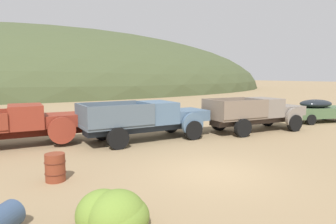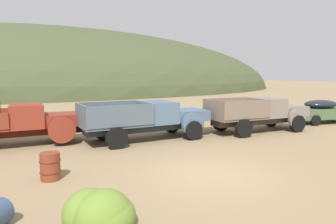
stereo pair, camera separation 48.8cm
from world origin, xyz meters
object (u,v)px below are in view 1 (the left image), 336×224
(oil_drum_by_truck, at_px, (55,167))
(truck_primer_gray, at_px, (262,113))
(truck_chalk_blue, at_px, (155,119))
(oil_drum_tipped, at_px, (0,221))
(truck_rust_red, at_px, (22,124))
(car_weathered_green, at_px, (320,110))

(oil_drum_by_truck, bearing_deg, truck_primer_gray, 11.22)
(oil_drum_by_truck, bearing_deg, truck_chalk_blue, 33.20)
(oil_drum_by_truck, relative_size, oil_drum_tipped, 0.85)
(truck_primer_gray, relative_size, oil_drum_by_truck, 7.41)
(truck_rust_red, bearing_deg, oil_drum_tipped, -94.67)
(truck_rust_red, distance_m, truck_chalk_blue, 6.10)
(truck_rust_red, relative_size, oil_drum_tipped, 6.44)
(oil_drum_by_truck, xyz_separation_m, oil_drum_tipped, (-1.65, -2.66, -0.13))
(truck_rust_red, height_order, truck_primer_gray, truck_rust_red)
(car_weathered_green, bearing_deg, truck_chalk_blue, -169.85)
(car_weathered_green, distance_m, oil_drum_by_truck, 18.20)
(truck_rust_red, height_order, truck_chalk_blue, truck_rust_red)
(car_weathered_green, bearing_deg, oil_drum_tipped, -149.60)
(oil_drum_tipped, bearing_deg, truck_primer_gray, 20.23)
(truck_primer_gray, relative_size, car_weathered_green, 1.27)
(truck_rust_red, xyz_separation_m, truck_primer_gray, (12.27, -3.11, -0.00))
(truck_chalk_blue, bearing_deg, car_weathered_green, -3.11)
(truck_primer_gray, relative_size, oil_drum_tipped, 6.26)
(truck_rust_red, relative_size, car_weathered_green, 1.31)
(truck_chalk_blue, relative_size, oil_drum_tipped, 6.52)
(truck_rust_red, bearing_deg, car_weathered_green, -4.26)
(truck_primer_gray, xyz_separation_m, car_weathered_green, (5.97, 0.02, -0.20))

